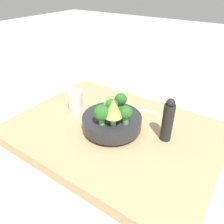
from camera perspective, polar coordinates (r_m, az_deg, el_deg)
The scene contains 12 objects.
ground_plane at distance 0.93m, azimuth 0.47°, elevation -6.62°, with size 6.00×6.00×0.00m, color beige.
table at distance 0.91m, azimuth 0.47°, elevation -5.41°, with size 0.83×0.61×0.05m.
bowl at distance 0.87m, azimuth -0.00°, elevation -2.63°, with size 0.23×0.23×0.06m.
broccoli_floret_front at distance 0.88m, azimuth 2.21°, elevation 3.08°, with size 0.05×0.05×0.07m.
broccoli_floret_back at distance 0.78m, azimuth -2.62°, elevation -0.33°, with size 0.06×0.06×0.08m.
romanesco_piece_near at distance 0.87m, azimuth -0.96°, elevation 2.80°, with size 0.04×0.04×0.07m.
romanesco_piece_far at distance 0.77m, azimuth 0.36°, elevation 0.90°, with size 0.07×0.07×0.11m.
broccoli_floret_center at distance 0.83m, azimuth -0.00°, elevation 1.54°, with size 0.05×0.05×0.08m.
broccoli_floret_left at distance 0.79m, azimuth 3.67°, elevation -0.32°, with size 0.05×0.05×0.07m.
cup at distance 1.00m, azimuth -9.48°, elevation 2.73°, with size 0.07×0.07×0.10m.
pepper_mill at distance 0.82m, azimuth 14.36°, elevation -2.21°, with size 0.04×0.04×0.17m.
fork at distance 1.02m, azimuth 7.58°, elevation 0.43°, with size 0.16×0.05×0.01m.
Camera 1 is at (-0.40, 0.60, 0.58)m, focal length 35.00 mm.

